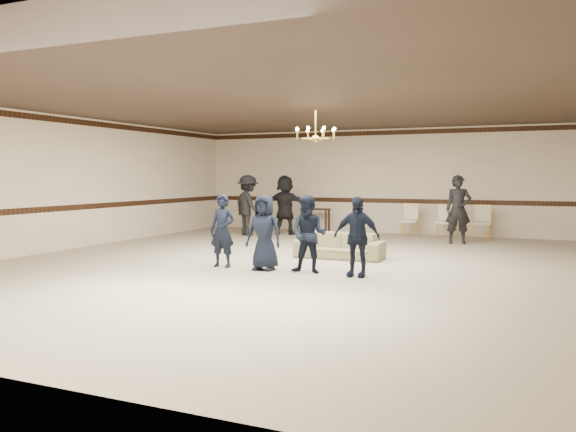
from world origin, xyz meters
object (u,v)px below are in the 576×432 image
Objects in this scene: boy_d at (357,237)px; settee at (339,246)px; boy_a at (222,231)px; chandelier at (316,123)px; console_table at (316,220)px; adult_right at (458,209)px; banquet_chair_left at (409,220)px; adult_mid at (285,205)px; banquet_chair_right at (482,223)px; adult_left at (248,205)px; boy_c at (309,235)px; banquet_chair_mid at (445,222)px; boy_b at (264,233)px.

boy_d is 2.31m from settee.
boy_d is at bearing -1.43° from boy_a.
chandelier is 6.37m from console_table.
adult_right is 2.01× the size of console_table.
settee is at bearing -62.74° from console_table.
banquet_chair_left is at bearing 124.79° from adult_right.
banquet_chair_right is (5.57, 0.88, -0.42)m from adult_mid.
chandelier is 1.00× the size of banquet_chair_left.
banquet_chair_left is (2.14, 7.09, -0.24)m from boy_a.
adult_right is (6.00, 0.30, 0.00)m from adult_left.
boy_c is 7.10m from banquet_chair_left.
boy_d is at bearing -3.17° from boy_c.
console_table is (0.57, 1.08, -0.52)m from adult_mid.
banquet_chair_left is (0.91, 5.27, -2.40)m from chandelier.
banquet_chair_left is at bearing -179.44° from banquet_chair_mid.
adult_mid is (-1.43, 6.22, 0.19)m from boy_a.
adult_mid reaches higher than settee.
banquet_chair_mid is (1.34, 7.09, -0.24)m from boy_c.
boy_b and boy_d have the same top height.
boy_c reaches higher than console_table.
boy_a is 1.51× the size of banquet_chair_right.
boy_a is at bearing -124.04° from chandelier.
boy_a and boy_d have the same top height.
boy_d is at bearing 164.87° from adult_left.
boy_d reaches higher than settee.
adult_mid is (-2.66, 4.40, -1.98)m from chandelier.
boy_c is 7.01m from adult_mid.
adult_left reaches higher than banquet_chair_mid.
adult_mid is 1.00× the size of adult_right.
boy_c is at bearing -100.15° from banquet_chair_mid.
boy_d is 7.46m from adult_left.
chandelier is 0.53× the size of adult_mid.
adult_right reaches higher than settee.
chandelier reaches higher than adult_mid.
boy_c reaches higher than banquet_chair_right.
adult_left is at bearing 133.88° from chandelier.
chandelier is 5.09m from adult_right.
adult_left is at bearing 32.21° from adult_mid.
console_table is at bearing 106.86° from boy_c.
banquet_chair_right is at bearing 61.08° from chandelier.
banquet_chair_right is at bearing 63.66° from settee.
adult_right is at bearing 56.29° from boy_a.
boy_d is at bearing -62.71° from console_table.
boy_a is 1.59× the size of console_table.
adult_left is (-5.03, 5.52, 0.19)m from boy_d.
adult_right reaches higher than boy_d.
adult_mid is (0.90, 0.70, 0.00)m from adult_left.
boy_d is at bearing -93.00° from banquet_chair_mid.
chandelier is at bearing 129.43° from boy_d.
chandelier reaches higher than console_table.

